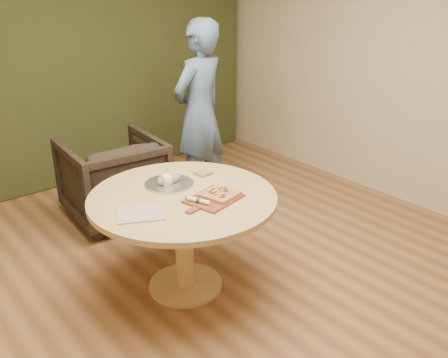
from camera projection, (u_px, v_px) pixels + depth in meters
room_shell at (237, 115)px, 2.94m from camera, size 5.04×6.04×2.84m
curtain at (49, 55)px, 5.01m from camera, size 4.80×0.14×2.78m
pedestal_table at (183, 213)px, 3.50m from camera, size 1.31×1.31×0.75m
pizza_paddle at (213, 199)px, 3.37m from camera, size 0.47×0.36×0.01m
flatbread_pizza at (220, 194)px, 3.40m from camera, size 0.27×0.27×0.04m
cutlery_roll at (199, 201)px, 3.29m from camera, size 0.10×0.19×0.03m
newspaper at (141, 213)px, 3.18m from camera, size 0.38×0.36×0.01m
serving_tray at (169, 184)px, 3.61m from camera, size 0.36×0.36×0.02m
bread_roll at (168, 180)px, 3.59m from camera, size 0.19×0.09×0.09m
green_packet at (204, 173)px, 3.79m from camera, size 0.13×0.11×0.02m
armchair at (113, 174)px, 4.63m from camera, size 0.90×0.85×0.86m
person_standing at (199, 113)px, 4.87m from camera, size 0.74×0.58×1.79m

